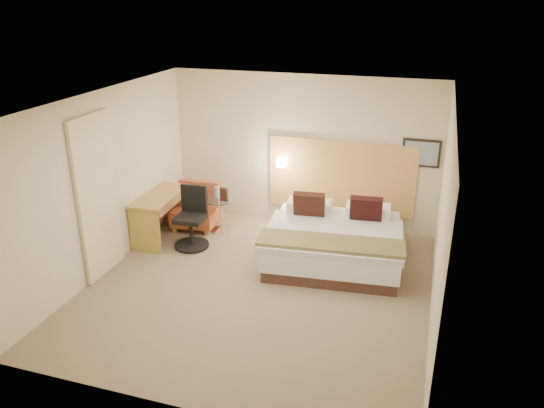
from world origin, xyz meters
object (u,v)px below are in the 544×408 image
(lounge_chair, at_px, (196,210))
(side_table, at_px, (221,213))
(desk_chair, at_px, (192,223))
(bed, at_px, (334,240))
(desk, at_px, (161,204))

(lounge_chair, height_order, side_table, lounge_chair)
(desk_chair, bearing_deg, side_table, 70.76)
(side_table, height_order, desk_chair, desk_chair)
(lounge_chair, relative_size, desk_chair, 0.80)
(desk_chair, bearing_deg, bed, 5.90)
(desk, bearing_deg, lounge_chair, 59.74)
(bed, distance_m, desk, 3.00)
(lounge_chair, height_order, desk, lounge_chair)
(lounge_chair, xyz_separation_m, desk, (-0.36, -0.61, 0.31))
(lounge_chair, distance_m, desk, 0.77)
(lounge_chair, bearing_deg, bed, -10.79)
(bed, height_order, desk, bed)
(side_table, xyz_separation_m, desk, (-0.87, -0.56, 0.29))
(desk, bearing_deg, side_table, 32.85)
(bed, relative_size, side_table, 3.57)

